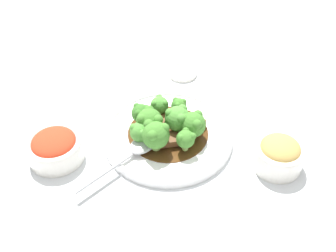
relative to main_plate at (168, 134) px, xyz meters
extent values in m
plane|color=silver|center=(0.00, 0.00, -0.01)|extent=(4.00, 4.00, 0.00)
cylinder|color=white|center=(0.00, 0.00, 0.00)|extent=(0.27, 0.27, 0.01)
torus|color=white|center=(0.00, 0.00, 0.00)|extent=(0.27, 0.27, 0.01)
cylinder|color=#4C2D14|center=(0.00, 0.00, 0.00)|extent=(0.17, 0.17, 0.00)
cube|color=brown|center=(0.04, 0.00, 0.01)|extent=(0.07, 0.08, 0.01)
cube|color=brown|center=(-0.03, 0.01, 0.02)|extent=(0.06, 0.07, 0.01)
cube|color=brown|center=(-0.02, -0.05, 0.02)|extent=(0.06, 0.04, 0.01)
cylinder|color=#7FA84C|center=(0.03, -0.06, 0.01)|extent=(0.01, 0.01, 0.01)
sphere|color=#427F2D|center=(0.03, -0.06, 0.03)|extent=(0.03, 0.03, 0.03)
sphere|color=#427F2D|center=(0.04, -0.06, 0.04)|extent=(0.01, 0.01, 0.01)
sphere|color=#427F2D|center=(0.02, -0.05, 0.04)|extent=(0.01, 0.01, 0.01)
sphere|color=#427F2D|center=(0.02, -0.06, 0.04)|extent=(0.01, 0.01, 0.01)
cylinder|color=#8EB756|center=(-0.04, -0.03, 0.01)|extent=(0.02, 0.02, 0.01)
sphere|color=#427F2D|center=(-0.04, -0.03, 0.04)|extent=(0.05, 0.05, 0.05)
sphere|color=#427F2D|center=(-0.03, -0.02, 0.05)|extent=(0.02, 0.02, 0.02)
sphere|color=#427F2D|center=(-0.06, -0.02, 0.05)|extent=(0.02, 0.02, 0.02)
sphere|color=#427F2D|center=(-0.04, -0.04, 0.05)|extent=(0.02, 0.02, 0.02)
cylinder|color=#7FA84C|center=(0.02, 0.03, 0.02)|extent=(0.02, 0.02, 0.01)
sphere|color=#427F2D|center=(0.02, 0.03, 0.04)|extent=(0.05, 0.05, 0.05)
sphere|color=#427F2D|center=(0.02, 0.05, 0.06)|extent=(0.02, 0.02, 0.02)
sphere|color=#427F2D|center=(0.00, 0.03, 0.06)|extent=(0.02, 0.02, 0.02)
sphere|color=#427F2D|center=(0.03, 0.02, 0.06)|extent=(0.02, 0.02, 0.02)
cylinder|color=#7FA84C|center=(0.05, 0.03, 0.02)|extent=(0.01, 0.01, 0.02)
sphere|color=#387028|center=(0.05, 0.03, 0.04)|extent=(0.04, 0.04, 0.04)
sphere|color=#387028|center=(0.05, 0.04, 0.05)|extent=(0.01, 0.01, 0.01)
sphere|color=#387028|center=(0.05, 0.02, 0.05)|extent=(0.01, 0.01, 0.01)
sphere|color=#387028|center=(0.06, 0.03, 0.05)|extent=(0.01, 0.01, 0.01)
cylinder|color=#8EB756|center=(-0.01, -0.02, 0.02)|extent=(0.02, 0.02, 0.01)
sphere|color=#4C8E38|center=(-0.01, -0.02, 0.04)|extent=(0.05, 0.05, 0.05)
sphere|color=#4C8E38|center=(-0.03, -0.01, 0.06)|extent=(0.02, 0.02, 0.02)
sphere|color=#4C8E38|center=(-0.01, -0.03, 0.06)|extent=(0.02, 0.02, 0.02)
sphere|color=#4C8E38|center=(0.00, -0.01, 0.06)|extent=(0.02, 0.02, 0.02)
cylinder|color=#8EB756|center=(0.05, -0.02, 0.01)|extent=(0.01, 0.01, 0.01)
sphere|color=#4C8E38|center=(0.05, -0.02, 0.03)|extent=(0.04, 0.04, 0.04)
sphere|color=#4C8E38|center=(0.04, -0.03, 0.04)|extent=(0.01, 0.01, 0.01)
sphere|color=#4C8E38|center=(0.06, -0.03, 0.04)|extent=(0.01, 0.01, 0.01)
sphere|color=#4C8E38|center=(0.06, -0.01, 0.04)|extent=(0.01, 0.01, 0.01)
cylinder|color=#8EB756|center=(-0.02, 0.05, 0.02)|extent=(0.02, 0.02, 0.02)
sphere|color=#427F2D|center=(-0.02, 0.05, 0.04)|extent=(0.05, 0.05, 0.05)
sphere|color=#427F2D|center=(-0.03, 0.03, 0.06)|extent=(0.02, 0.02, 0.02)
sphere|color=#427F2D|center=(0.00, 0.05, 0.06)|extent=(0.02, 0.02, 0.02)
sphere|color=#427F2D|center=(-0.03, 0.06, 0.06)|extent=(0.02, 0.02, 0.02)
cylinder|color=#8EB756|center=(0.02, 0.06, 0.01)|extent=(0.01, 0.01, 0.01)
sphere|color=#4C8E38|center=(0.02, 0.06, 0.03)|extent=(0.04, 0.04, 0.04)
sphere|color=#4C8E38|center=(0.02, 0.05, 0.05)|extent=(0.02, 0.02, 0.02)
sphere|color=#4C8E38|center=(0.03, 0.07, 0.05)|extent=(0.02, 0.02, 0.02)
sphere|color=#4C8E38|center=(0.00, 0.06, 0.05)|extent=(0.02, 0.02, 0.02)
cylinder|color=#8EB756|center=(-0.06, 0.01, 0.02)|extent=(0.01, 0.01, 0.01)
sphere|color=#427F2D|center=(-0.06, 0.01, 0.04)|extent=(0.04, 0.04, 0.04)
sphere|color=#427F2D|center=(-0.05, 0.00, 0.05)|extent=(0.01, 0.01, 0.01)
sphere|color=#427F2D|center=(-0.06, 0.02, 0.05)|extent=(0.01, 0.01, 0.01)
sphere|color=#427F2D|center=(-0.07, 0.00, 0.05)|extent=(0.01, 0.01, 0.01)
ellipsoid|color=#B7B7BC|center=(0.00, 0.07, 0.02)|extent=(0.04, 0.06, 0.01)
cylinder|color=#B7B7BC|center=(-0.01, 0.16, 0.01)|extent=(0.01, 0.13, 0.01)
cylinder|color=white|center=(0.11, 0.20, -0.01)|extent=(0.06, 0.06, 0.01)
cylinder|color=white|center=(0.11, 0.20, 0.01)|extent=(0.11, 0.11, 0.04)
torus|color=white|center=(0.11, 0.20, 0.03)|extent=(0.11, 0.11, 0.01)
ellipsoid|color=red|center=(0.11, 0.20, 0.03)|extent=(0.08, 0.08, 0.03)
cylinder|color=white|center=(-0.20, -0.10, -0.01)|extent=(0.05, 0.05, 0.01)
cylinder|color=white|center=(-0.20, -0.10, 0.01)|extent=(0.10, 0.10, 0.04)
torus|color=white|center=(-0.20, -0.10, 0.03)|extent=(0.10, 0.10, 0.01)
ellipsoid|color=tan|center=(-0.20, -0.10, 0.04)|extent=(0.07, 0.07, 0.03)
cylinder|color=white|center=(0.14, -0.18, -0.01)|extent=(0.07, 0.07, 0.01)
torus|color=white|center=(0.14, -0.18, 0.00)|extent=(0.07, 0.07, 0.01)
camera|label=1|loc=(-0.43, 0.39, 0.57)|focal=42.00mm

